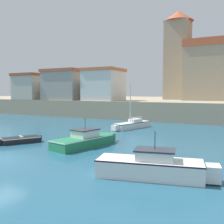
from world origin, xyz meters
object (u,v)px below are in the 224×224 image
harbor_shed_mid_row (104,84)px  harbor_shed_far_end (67,85)px  motorboat_green_1 (85,140)px  dinghy_black_2 (20,140)px  church (207,68)px  harbor_shed_near_wharf (34,86)px  motorboat_white_0 (153,167)px  sailboat_white_4 (132,125)px

harbor_shed_mid_row → harbor_shed_far_end: bearing=178.0°
motorboat_green_1 → harbor_shed_far_end: (-18.53, 22.05, 5.13)m
dinghy_black_2 → harbor_shed_far_end: size_ratio=0.49×
church → harbor_shed_far_end: (-22.73, -12.93, -3.09)m
dinghy_black_2 → harbor_shed_far_end: harbor_shed_far_end is taller
dinghy_black_2 → church: church is taller
motorboat_green_1 → harbor_shed_near_wharf: bearing=140.4°
motorboat_white_0 → church: 40.77m
motorboat_green_1 → dinghy_black_2: (-5.64, -1.44, -0.24)m
motorboat_white_0 → church: (-3.12, 39.82, 8.14)m
church → harbor_shed_far_end: 26.33m
motorboat_green_1 → dinghy_black_2: bearing=-165.7°
motorboat_green_1 → harbor_shed_near_wharf: harbor_shed_near_wharf is taller
motorboat_white_0 → motorboat_green_1: bearing=146.5°
motorboat_white_0 → church: bearing=94.5°
motorboat_white_0 → sailboat_white_4: sailboat_white_4 is taller
sailboat_white_4 → harbor_shed_far_end: harbor_shed_far_end is taller
motorboat_white_0 → harbor_shed_far_end: bearing=133.9°
motorboat_white_0 → harbor_shed_mid_row: (-17.85, 26.62, 4.99)m
dinghy_black_2 → harbor_shed_mid_row: bearing=101.9°
harbor_shed_near_wharf → harbor_shed_mid_row: size_ratio=1.21×
motorboat_white_0 → motorboat_green_1: (-7.32, 4.85, -0.07)m
motorboat_white_0 → harbor_shed_far_end: harbor_shed_far_end is taller
motorboat_white_0 → motorboat_green_1: size_ratio=0.98×
motorboat_green_1 → dinghy_black_2: motorboat_green_1 is taller
harbor_shed_near_wharf → church: bearing=23.0°
motorboat_green_1 → motorboat_white_0: bearing=-33.5°
motorboat_white_0 → harbor_shed_mid_row: bearing=123.8°
harbor_shed_mid_row → harbor_shed_far_end: harbor_shed_far_end is taller
harbor_shed_near_wharf → dinghy_black_2: bearing=-48.2°
church → motorboat_white_0: bearing=-85.5°
harbor_shed_mid_row → dinghy_black_2: bearing=-78.1°
motorboat_green_1 → harbor_shed_far_end: bearing=130.0°
sailboat_white_4 → church: size_ratio=0.37×
motorboat_white_0 → harbor_shed_far_end: 37.64m
motorboat_green_1 → harbor_shed_mid_row: 24.71m
motorboat_green_1 → harbor_shed_mid_row: harbor_shed_mid_row is taller
motorboat_green_1 → church: bearing=83.1°
church → harbor_shed_mid_row: (-14.73, -13.21, -3.15)m
sailboat_white_4 → church: (4.89, 23.87, 8.27)m
dinghy_black_2 → harbor_shed_near_wharf: (-20.88, 23.39, 5.10)m
harbor_shed_near_wharf → harbor_shed_mid_row: harbor_shed_mid_row is taller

